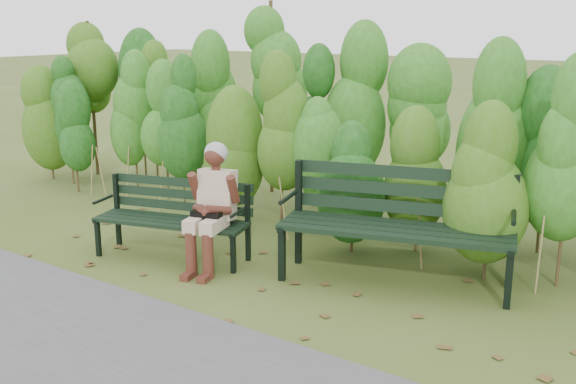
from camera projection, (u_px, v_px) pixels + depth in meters
The scene contains 7 objects.
ground at pixel (266, 278), 6.20m from camera, with size 80.00×80.00×0.00m, color #425419.
footpath at pixel (67, 378), 4.45m from camera, with size 60.00×2.50×0.01m, color #474749.
hedge_band at pixel (367, 120), 7.38m from camera, with size 11.04×1.67×2.42m.
leaf_litter at pixel (221, 273), 6.33m from camera, with size 5.97×2.27×0.01m.
bench_left at pixel (175, 212), 6.70m from camera, with size 1.62×0.91×0.77m.
bench_right at pixel (398, 216), 6.03m from camera, with size 2.16×1.22×1.03m.
seated_woman at pixel (212, 200), 6.35m from camera, with size 0.53×0.76×1.20m.
Camera 1 is at (3.50, -4.66, 2.29)m, focal length 42.00 mm.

